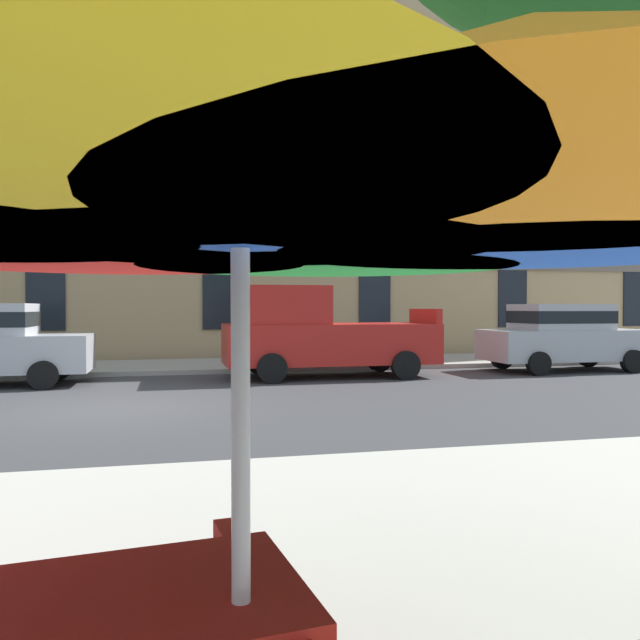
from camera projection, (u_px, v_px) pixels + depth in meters
ground_plane at (106, 409)px, 10.42m from camera, size 120.00×120.00×0.00m
sidewalk_far at (132, 367)px, 17.04m from camera, size 56.00×3.60×0.12m
apartment_building at (143, 149)px, 24.84m from camera, size 41.11×12.08×16.00m
pickup_red at (321, 335)px, 15.06m from camera, size 5.10×2.12×2.20m
sedan_silver_midblock at (564, 335)px, 16.62m from camera, size 4.40×1.98×1.78m
patio_umbrella at (240, 183)px, 1.93m from camera, size 3.64×3.38×2.35m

